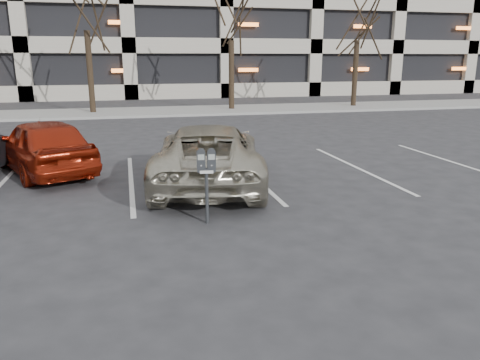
# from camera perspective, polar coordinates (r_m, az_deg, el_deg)

# --- Properties ---
(ground) EXTENTS (140.00, 140.00, 0.00)m
(ground) POSITION_cam_1_polar(r_m,az_deg,el_deg) (8.74, -3.68, -3.38)
(ground) COLOR #28282B
(ground) RESTS_ON ground
(sidewalk) EXTENTS (80.00, 4.00, 0.12)m
(sidewalk) POSITION_cam_1_polar(r_m,az_deg,el_deg) (24.38, -10.34, 8.20)
(sidewalk) COLOR gray
(sidewalk) RESTS_ON ground
(stall_lines) EXTENTS (16.90, 5.20, 0.00)m
(stall_lines) POSITION_cam_1_polar(r_m,az_deg,el_deg) (10.84, -13.14, -0.14)
(stall_lines) COLOR silver
(stall_lines) RESTS_ON ground
(parking_meter) EXTENTS (0.33, 0.16, 1.25)m
(parking_meter) POSITION_cam_1_polar(r_m,az_deg,el_deg) (7.68, -4.12, 1.49)
(parking_meter) COLOR black
(parking_meter) RESTS_ON ground
(suv_silver) EXTENTS (3.07, 5.12, 1.34)m
(suv_silver) POSITION_cam_1_polar(r_m,az_deg,el_deg) (10.20, -3.87, 3.10)
(suv_silver) COLOR #BCB5A0
(suv_silver) RESTS_ON ground
(car_red) EXTENTS (3.05, 4.26, 1.35)m
(car_red) POSITION_cam_1_polar(r_m,az_deg,el_deg) (12.13, -22.81, 3.88)
(car_red) COLOR maroon
(car_red) RESTS_ON ground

